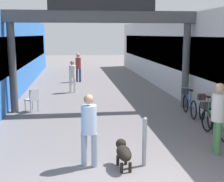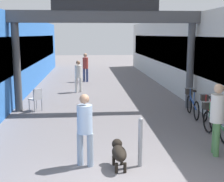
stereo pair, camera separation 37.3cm
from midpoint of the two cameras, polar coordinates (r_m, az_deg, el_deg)
name	(u,v)px [view 2 (the right image)]	position (r m, az deg, el deg)	size (l,w,h in m)	color
storefront_right	(199,54)	(16.98, 16.16, 6.44)	(3.00, 26.00, 3.77)	beige
arcade_sign_gateway	(105,27)	(11.95, -0.31, 11.57)	(7.40, 0.47, 4.42)	#4C4C4F
pedestrian_with_dog	(85,126)	(6.91, -3.45, -6.33)	(0.44, 0.44, 1.64)	#8C9EB2
pedestrian_companion	(217,115)	(7.99, 19.97, -4.07)	(0.41, 0.41, 1.76)	#4C7F47
pedestrian_carrying_crate	(78,74)	(15.87, -5.51, 3.05)	(0.46, 0.46, 1.62)	silver
pedestrian_elderly_walking	(85,65)	(19.45, -4.33, 4.69)	(0.48, 0.48, 1.77)	navy
dog_on_leash	(119,152)	(6.99, 2.80, -11.09)	(0.34, 0.79, 0.58)	black
bicycle_green_second	(215,122)	(9.49, 19.33, -5.41)	(0.46, 1.69, 0.98)	black
bicycle_red_third	(208,112)	(10.67, 18.08, -3.63)	(0.46, 1.68, 0.98)	black
bicycle_blue_farthest	(192,104)	(11.69, 15.31, -2.29)	(0.46, 1.69, 0.98)	black
bollard_post_metal	(140,142)	(7.03, 6.74, -9.21)	(0.10, 0.10, 1.12)	gray
cafe_chair_aluminium_nearer	(36,97)	(12.22, -12.81, -1.15)	(0.57, 0.57, 0.89)	gray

